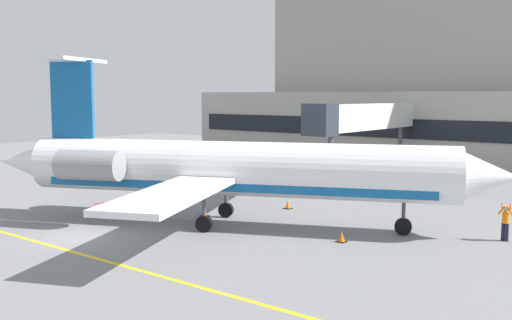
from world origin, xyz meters
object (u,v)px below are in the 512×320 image
(belt_loader, at_px, (206,157))
(regional_jet, at_px, (227,169))
(pushback_tractor, at_px, (110,160))
(marshaller, at_px, (505,222))
(baggage_tug, at_px, (458,178))

(belt_loader, bearing_deg, regional_jet, -44.30)
(pushback_tractor, relative_size, marshaller, 1.84)
(baggage_tug, height_order, pushback_tractor, baggage_tug)
(regional_jet, xyz_separation_m, marshaller, (13.56, 5.99, -2.26))
(baggage_tug, xyz_separation_m, pushback_tractor, (-31.68, -8.40, -0.06))
(baggage_tug, distance_m, belt_loader, 25.45)
(marshaller, bearing_deg, belt_loader, 158.61)
(belt_loader, bearing_deg, pushback_tractor, -130.95)
(pushback_tractor, xyz_separation_m, marshaller, (39.16, -5.68, 0.03))
(baggage_tug, relative_size, belt_loader, 1.12)
(baggage_tug, height_order, belt_loader, belt_loader)
(marshaller, bearing_deg, pushback_tractor, 171.75)
(regional_jet, bearing_deg, baggage_tug, 73.15)
(regional_jet, distance_m, marshaller, 14.99)
(belt_loader, bearing_deg, marshaller, -21.39)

